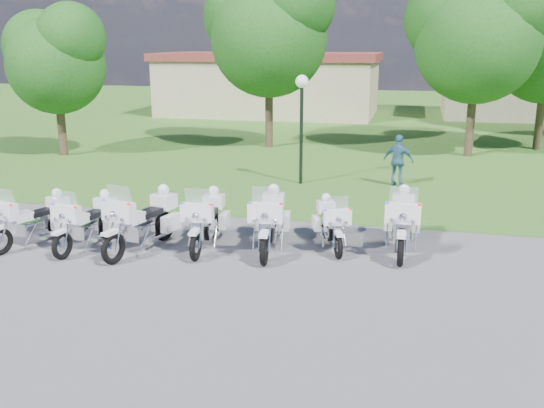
% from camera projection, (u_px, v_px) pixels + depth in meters
% --- Properties ---
extents(ground, '(100.00, 100.00, 0.00)m').
position_uv_depth(ground, '(243.00, 255.00, 14.06)').
color(ground, slate).
rests_on(ground, ground).
extents(grass_lawn, '(100.00, 48.00, 0.01)m').
position_uv_depth(grass_lawn, '(356.00, 118.00, 39.45)').
color(grass_lawn, '#3E6B21').
rests_on(grass_lawn, ground).
extents(motorcycle_0, '(1.23, 2.19, 1.53)m').
position_uv_depth(motorcycle_0, '(34.00, 219.00, 14.73)').
color(motorcycle_0, black).
rests_on(motorcycle_0, ground).
extents(motorcycle_1, '(0.95, 2.29, 1.54)m').
position_uv_depth(motorcycle_1, '(88.00, 221.00, 14.53)').
color(motorcycle_1, black).
rests_on(motorcycle_1, ground).
extents(motorcycle_2, '(1.25, 2.56, 1.75)m').
position_uv_depth(motorcycle_2, '(144.00, 220.00, 14.28)').
color(motorcycle_2, black).
rests_on(motorcycle_2, ground).
extents(motorcycle_3, '(0.89, 2.42, 1.62)m').
position_uv_depth(motorcycle_3, '(206.00, 219.00, 14.52)').
color(motorcycle_3, black).
rests_on(motorcycle_3, ground).
extents(motorcycle_4, '(1.02, 2.57, 1.73)m').
position_uv_depth(motorcycle_4, '(270.00, 220.00, 14.30)').
color(motorcycle_4, black).
rests_on(motorcycle_4, ground).
extents(motorcycle_5, '(1.13, 2.02, 1.41)m').
position_uv_depth(motorcycle_5, '(331.00, 223.00, 14.55)').
color(motorcycle_5, black).
rests_on(motorcycle_5, ground).
extents(motorcycle_6, '(0.86, 2.58, 1.74)m').
position_uv_depth(motorcycle_6, '(402.00, 221.00, 14.24)').
color(motorcycle_6, black).
rests_on(motorcycle_6, ground).
extents(lamp_post, '(0.44, 0.44, 3.74)m').
position_uv_depth(lamp_post, '(302.00, 101.00, 20.44)').
color(lamp_post, black).
rests_on(lamp_post, ground).
extents(tree_0, '(4.80, 4.10, 6.40)m').
position_uv_depth(tree_0, '(55.00, 56.00, 25.47)').
color(tree_0, '#38281C').
rests_on(tree_0, ground).
extents(tree_1, '(6.16, 5.26, 8.22)m').
position_uv_depth(tree_1, '(268.00, 27.00, 27.20)').
color(tree_1, '#38281C').
rests_on(tree_1, ground).
extents(tree_2, '(6.00, 5.12, 8.00)m').
position_uv_depth(tree_2, '(477.00, 29.00, 24.97)').
color(tree_2, '#38281C').
rests_on(tree_2, ground).
extents(building_west, '(14.56, 8.32, 4.10)m').
position_uv_depth(building_west, '(271.00, 83.00, 41.18)').
color(building_west, tan).
rests_on(building_west, ground).
extents(building_east, '(11.44, 7.28, 4.10)m').
position_uv_depth(building_east, '(532.00, 85.00, 39.30)').
color(building_east, tan).
rests_on(building_east, ground).
extents(bystander_c, '(1.11, 0.69, 1.77)m').
position_uv_depth(bystander_c, '(398.00, 161.00, 20.62)').
color(bystander_c, '#386786').
rests_on(bystander_c, ground).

